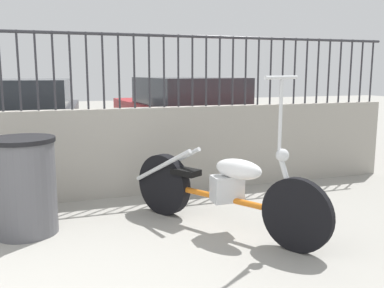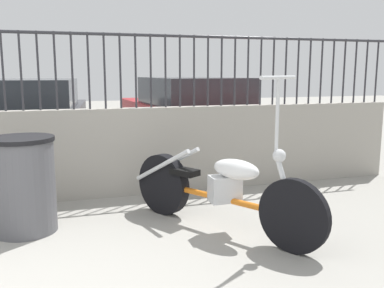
{
  "view_description": "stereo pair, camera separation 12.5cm",
  "coord_description": "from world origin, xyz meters",
  "px_view_note": "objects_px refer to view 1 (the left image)",
  "views": [
    {
      "loc": [
        0.44,
        -2.37,
        1.47
      ],
      "look_at": [
        1.91,
        1.92,
        0.7
      ],
      "focal_mm": 40.0,
      "sensor_mm": 36.0,
      "label": 1
    },
    {
      "loc": [
        0.56,
        -2.41,
        1.47
      ],
      "look_at": [
        1.91,
        1.92,
        0.7
      ],
      "focal_mm": 40.0,
      "sensor_mm": 36.0,
      "label": 2
    }
  ],
  "objects_px": {
    "motorcycle_orange": "(214,188)",
    "car_dark_grey": "(22,118)",
    "car_red": "(185,114)",
    "trash_bin": "(24,186)"
  },
  "relations": [
    {
      "from": "motorcycle_orange",
      "to": "car_dark_grey",
      "type": "relative_size",
      "value": 0.43
    },
    {
      "from": "car_dark_grey",
      "to": "car_red",
      "type": "height_order",
      "value": "car_red"
    },
    {
      "from": "trash_bin",
      "to": "car_red",
      "type": "bearing_deg",
      "value": 53.34
    },
    {
      "from": "motorcycle_orange",
      "to": "car_red",
      "type": "bearing_deg",
      "value": 134.63
    },
    {
      "from": "motorcycle_orange",
      "to": "trash_bin",
      "type": "distance_m",
      "value": 1.74
    },
    {
      "from": "trash_bin",
      "to": "car_dark_grey",
      "type": "bearing_deg",
      "value": 92.64
    },
    {
      "from": "motorcycle_orange",
      "to": "trash_bin",
      "type": "relative_size",
      "value": 2.12
    },
    {
      "from": "car_red",
      "to": "car_dark_grey",
      "type": "bearing_deg",
      "value": 81.96
    },
    {
      "from": "trash_bin",
      "to": "car_red",
      "type": "height_order",
      "value": "car_red"
    },
    {
      "from": "trash_bin",
      "to": "car_dark_grey",
      "type": "xyz_separation_m",
      "value": [
        -0.18,
        3.84,
        0.23
      ]
    }
  ]
}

